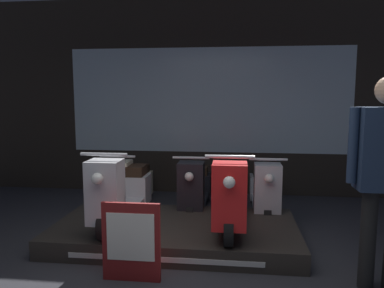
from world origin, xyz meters
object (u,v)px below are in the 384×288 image
Objects in this scene: scooter_backrow_1 at (195,188)px; scooter_display_left at (121,193)px; scooter_backrow_2 at (264,190)px; scooter_display_right at (230,196)px; scooter_backrow_0 at (130,186)px; price_sign_board at (131,242)px.

scooter_display_left is at bearing -122.23° from scooter_backrow_1.
scooter_backrow_1 is at bearing 180.00° from scooter_backrow_2.
scooter_display_right is 1.00× the size of scooter_backrow_2.
scooter_display_right reaches higher than scooter_backrow_1.
scooter_display_right reaches higher than scooter_backrow_0.
scooter_display_right reaches higher than scooter_backrow_2.
scooter_backrow_0 is (-0.24, 1.13, -0.21)m from scooter_display_left.
scooter_backrow_1 is (-0.50, 1.13, -0.21)m from scooter_display_right.
scooter_display_left reaches higher than scooter_backrow_2.
scooter_backrow_2 reaches higher than price_sign_board.
scooter_display_right is at bearing -37.95° from scooter_backrow_0.
scooter_backrow_0 is 2.16× the size of price_sign_board.
scooter_backrow_2 is (1.89, 0.00, 0.00)m from scooter_backrow_0.
price_sign_board is at bearing -122.41° from scooter_backrow_2.
scooter_display_left is at bearing 112.04° from price_sign_board.
scooter_display_left is 1.00× the size of scooter_backrow_2.
scooter_backrow_1 is at bearing 113.90° from scooter_display_right.
scooter_display_left is 2.16× the size of price_sign_board.
scooter_display_right is at bearing 47.00° from price_sign_board.
scooter_display_right is 1.00× the size of scooter_backrow_1.
scooter_display_right is 1.00× the size of scooter_backrow_0.
scooter_display_left and scooter_display_right have the same top height.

